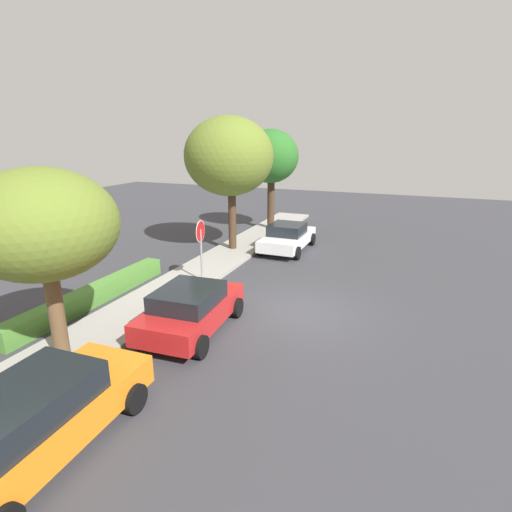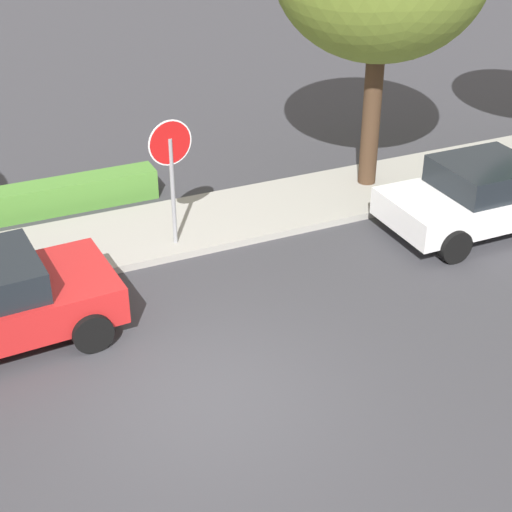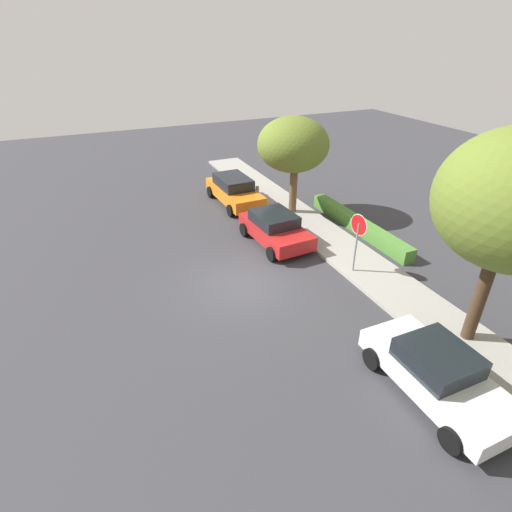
{
  "view_description": "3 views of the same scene",
  "coord_description": "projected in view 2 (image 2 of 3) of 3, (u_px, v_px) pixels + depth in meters",
  "views": [
    {
      "loc": [
        -11.96,
        -3.22,
        5.67
      ],
      "look_at": [
        1.17,
        2.05,
        1.38
      ],
      "focal_mm": 28.0,
      "sensor_mm": 36.0,
      "label": 1
    },
    {
      "loc": [
        -2.98,
        -8.19,
        7.21
      ],
      "look_at": [
        1.67,
        1.96,
        0.9
      ],
      "focal_mm": 55.0,
      "sensor_mm": 36.0,
      "label": 2
    },
    {
      "loc": [
        11.95,
        -4.81,
        8.51
      ],
      "look_at": [
        -0.15,
        0.59,
        1.02
      ],
      "focal_mm": 28.0,
      "sensor_mm": 36.0,
      "label": 3
    }
  ],
  "objects": [
    {
      "name": "sidewalk_curb",
      "position": [
        112.0,
        241.0,
        15.03
      ],
      "size": [
        32.0,
        2.28,
        0.14
      ],
      "primitive_type": "cube",
      "color": "#9E9B93",
      "rests_on": "ground_plane"
    },
    {
      "name": "ground_plane",
      "position": [
        207.0,
        397.0,
        11.11
      ],
      "size": [
        60.0,
        60.0,
        0.0
      ],
      "primitive_type": "plane",
      "color": "#38383D"
    },
    {
      "name": "parked_car_white",
      "position": [
        486.0,
        194.0,
        15.37
      ],
      "size": [
        4.21,
        2.1,
        1.4
      ],
      "color": "white",
      "rests_on": "ground_plane"
    },
    {
      "name": "stop_sign",
      "position": [
        171.0,
        162.0,
        14.03
      ],
      "size": [
        0.84,
        0.12,
        2.56
      ],
      "color": "gray",
      "rests_on": "ground_plane"
    }
  ]
}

